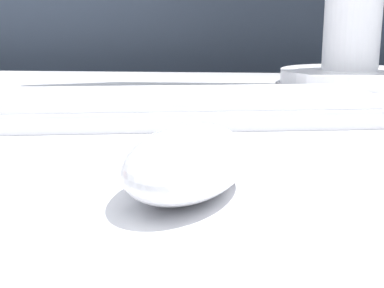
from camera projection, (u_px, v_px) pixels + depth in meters
name	position (u px, v px, depth m)	size (l,w,h in m)	color
partition_panel	(217.00, 93.00, 1.05)	(5.00, 0.03, 1.41)	#333D4C
computer_mouse_near	(187.00, 161.00, 0.29)	(0.09, 0.12, 0.04)	silver
keyboard	(180.00, 106.00, 0.50)	(0.40, 0.19, 0.02)	silver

